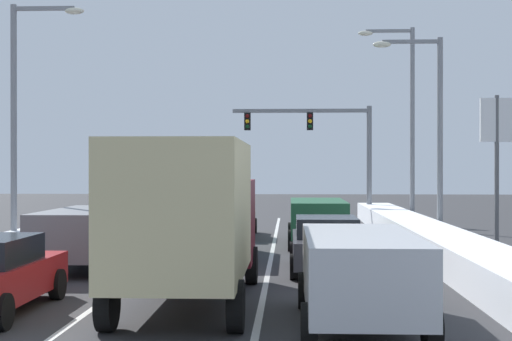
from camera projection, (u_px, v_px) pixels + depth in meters
The scene contains 17 objects.
ground_plane at pixel (206, 273), 20.21m from camera, with size 120.00×120.00×0.00m, color #333335.
lane_stripe_between_right_lane_and_center_lane at pixel (271, 258), 23.51m from camera, with size 0.14×37.19×0.01m, color silver.
lane_stripe_between_center_lane_and_left_lane at pixel (164, 257), 23.66m from camera, with size 0.14×37.19×0.01m, color silver.
snow_bank_right_shoulder at pixel (440, 245), 23.27m from camera, with size 1.75×37.19×0.88m, color white.
snow_bank_left_shoulder at pixel (1, 247), 23.90m from camera, with size 1.40×37.19×0.61m, color white.
suv_silver_right_lane_nearest at pixel (360, 270), 13.29m from camera, with size 2.16×4.90×1.67m.
sedan_charcoal_right_lane_second at pixel (326, 244), 20.40m from camera, with size 2.00×4.50×1.51m.
suv_green_right_lane_third at pixel (318, 218), 27.02m from camera, with size 2.16×4.90×1.67m.
box_truck_center_lane_nearest at pixel (190, 214), 15.30m from camera, with size 2.53×7.20×3.36m.
suv_navy_center_lane_second at pixel (211, 225), 23.80m from camera, with size 2.16×4.90×1.67m.
sedan_tan_center_lane_third at pixel (231, 218), 30.80m from camera, with size 2.00×4.50×1.51m.
suv_gray_left_lane_second at pixel (85, 233), 21.00m from camera, with size 2.16×4.90×1.67m.
sedan_black_left_lane_third at pixel (133, 224), 27.68m from camera, with size 2.00×4.50×1.51m.
traffic_light_gantry at pixel (326, 137), 40.26m from camera, with size 7.54×0.47×6.20m.
street_lamp_right_mid at pixel (430, 119), 28.30m from camera, with size 2.66×0.36×7.82m.
street_lamp_right_far at pixel (405, 110), 35.04m from camera, with size 2.66×0.36×9.47m.
street_lamp_left_mid at pixel (23, 103), 26.51m from camera, with size 2.66×0.36×8.68m.
Camera 1 is at (2.27, -6.59, 2.86)m, focal length 52.18 mm.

